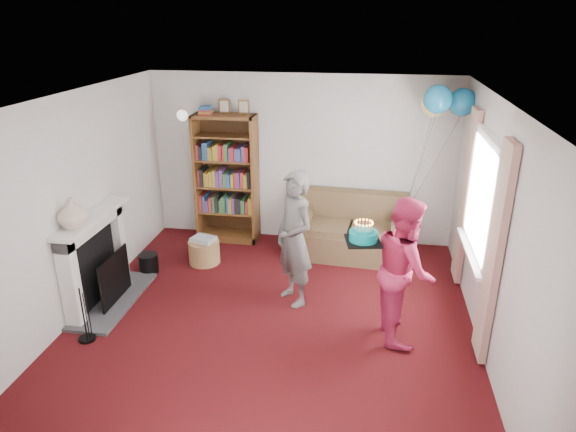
% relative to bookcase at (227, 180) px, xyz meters
% --- Properties ---
extents(ground, '(5.00, 5.00, 0.00)m').
position_rel_bookcase_xyz_m(ground, '(1.10, -2.30, -0.94)').
color(ground, black).
rests_on(ground, ground).
extents(wall_back, '(4.50, 0.02, 2.50)m').
position_rel_bookcase_xyz_m(wall_back, '(1.10, 0.21, 0.31)').
color(wall_back, silver).
rests_on(wall_back, ground).
extents(wall_left, '(0.02, 5.00, 2.50)m').
position_rel_bookcase_xyz_m(wall_left, '(-1.16, -2.30, 0.31)').
color(wall_left, silver).
rests_on(wall_left, ground).
extents(wall_right, '(0.02, 5.00, 2.50)m').
position_rel_bookcase_xyz_m(wall_right, '(3.36, -2.30, 0.31)').
color(wall_right, silver).
rests_on(wall_right, ground).
extents(ceiling, '(4.50, 5.00, 0.01)m').
position_rel_bookcase_xyz_m(ceiling, '(1.10, -2.30, 1.56)').
color(ceiling, white).
rests_on(ceiling, wall_back).
extents(fireplace, '(0.55, 1.80, 1.12)m').
position_rel_bookcase_xyz_m(fireplace, '(-0.99, -2.11, -0.43)').
color(fireplace, '#3F3F42').
rests_on(fireplace, ground).
extents(window_bay, '(0.14, 2.02, 2.20)m').
position_rel_bookcase_xyz_m(window_bay, '(3.30, -1.70, 0.26)').
color(window_bay, white).
rests_on(window_bay, ground).
extents(wall_sconce, '(0.16, 0.23, 0.16)m').
position_rel_bookcase_xyz_m(wall_sconce, '(-0.65, 0.06, 0.94)').
color(wall_sconce, gold).
rests_on(wall_sconce, ground).
extents(bookcase, '(0.91, 0.42, 2.14)m').
position_rel_bookcase_xyz_m(bookcase, '(0.00, 0.00, 0.00)').
color(bookcase, '#472B14').
rests_on(bookcase, ground).
extents(sofa, '(1.64, 0.87, 0.87)m').
position_rel_bookcase_xyz_m(sofa, '(1.88, -0.23, -0.62)').
color(sofa, brown).
rests_on(sofa, ground).
extents(wicker_basket, '(0.43, 0.43, 0.39)m').
position_rel_bookcase_xyz_m(wicker_basket, '(-0.12, -0.90, -0.77)').
color(wicker_basket, '#987347').
rests_on(wicker_basket, ground).
extents(person_striped, '(0.69, 0.71, 1.64)m').
position_rel_bookcase_xyz_m(person_striped, '(1.28, -1.72, -0.12)').
color(person_striped, black).
rests_on(person_striped, ground).
extents(person_magenta, '(0.69, 0.84, 1.58)m').
position_rel_bookcase_xyz_m(person_magenta, '(2.52, -2.23, -0.16)').
color(person_magenta, '#C42752').
rests_on(person_magenta, ground).
extents(birthday_cake, '(0.35, 0.35, 0.22)m').
position_rel_bookcase_xyz_m(birthday_cake, '(2.07, -2.29, 0.22)').
color(birthday_cake, black).
rests_on(birthday_cake, ground).
extents(balloons, '(0.83, 0.74, 1.80)m').
position_rel_bookcase_xyz_m(balloons, '(3.00, -0.27, 1.28)').
color(balloons, '#3F3F3F').
rests_on(balloons, ground).
extents(mantel_vase, '(0.32, 0.32, 0.33)m').
position_rel_bookcase_xyz_m(mantel_vase, '(-1.02, -2.45, 0.35)').
color(mantel_vase, beige).
rests_on(mantel_vase, fireplace).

